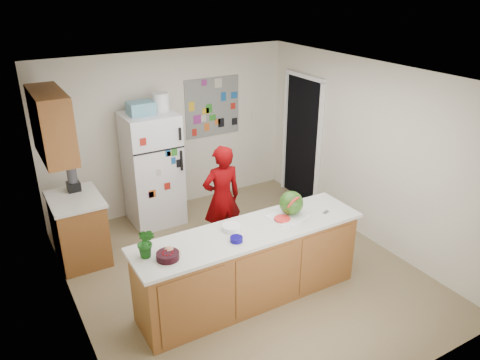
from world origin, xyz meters
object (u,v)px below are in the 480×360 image
watermelon (291,203)px  cherry_bowl (168,256)px  refrigerator (153,169)px  person (222,198)px

watermelon → cherry_bowl: 1.61m
refrigerator → person: size_ratio=1.14×
person → cherry_bowl: person is taller
watermelon → cherry_bowl: watermelon is taller
person → watermelon: 1.20m
refrigerator → cherry_bowl: 2.57m
refrigerator → cherry_bowl: bearing=-106.9°
cherry_bowl → refrigerator: bearing=73.1°
refrigerator → person: 1.32m
refrigerator → person: bearing=-66.5°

